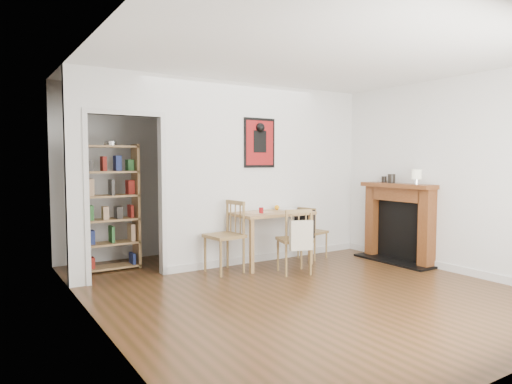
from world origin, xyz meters
TOP-DOWN VIEW (x-y plane):
  - ground at (0.00, 0.00)m, footprint 5.20×5.20m
  - room_shell at (0.10, 1.34)m, footprint 5.20×5.20m
  - dining_table at (0.43, 1.10)m, footprint 1.12×0.71m
  - chair_left at (-0.35, 1.05)m, footprint 0.53×0.53m
  - chair_right at (1.20, 1.10)m, footprint 0.53×0.49m
  - chair_front at (0.41, 0.51)m, footprint 0.54×0.58m
  - bookshelf at (-1.57, 2.02)m, footprint 0.72×0.29m
  - fireplace at (2.16, 0.25)m, footprint 0.45×1.25m
  - red_glass at (0.20, 0.99)m, footprint 0.06×0.06m
  - orange_fruit at (0.64, 1.24)m, footprint 0.07×0.07m
  - placemat at (0.23, 1.12)m, footprint 0.42×0.35m
  - notebook at (0.79, 1.21)m, footprint 0.31×0.26m
  - mantel_lamp at (2.08, -0.11)m, footprint 0.13×0.13m
  - ceramic_jar_a at (2.11, 0.37)m, footprint 0.11×0.11m
  - ceramic_jar_b at (2.15, 0.55)m, footprint 0.08×0.08m

SIDE VIEW (x-z plane):
  - ground at x=0.00m, z-range 0.00..0.00m
  - chair_right at x=1.20m, z-range 0.01..0.81m
  - chair_front at x=0.41m, z-range 0.01..0.88m
  - chair_left at x=-0.35m, z-range 0.00..0.96m
  - fireplace at x=2.16m, z-range 0.04..1.20m
  - dining_table at x=0.43m, z-range 0.29..1.06m
  - placemat at x=0.23m, z-range 0.77..0.77m
  - notebook at x=0.79m, z-range 0.77..0.78m
  - orange_fruit at x=0.64m, z-range 0.77..0.84m
  - red_glass at x=0.20m, z-range 0.77..0.85m
  - bookshelf at x=-1.57m, z-range -0.01..1.71m
  - ceramic_jar_b at x=2.15m, z-range 1.16..1.25m
  - ceramic_jar_a at x=2.11m, z-range 1.16..1.29m
  - mantel_lamp at x=2.08m, z-range 1.18..1.39m
  - room_shell at x=0.10m, z-range -1.30..3.90m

